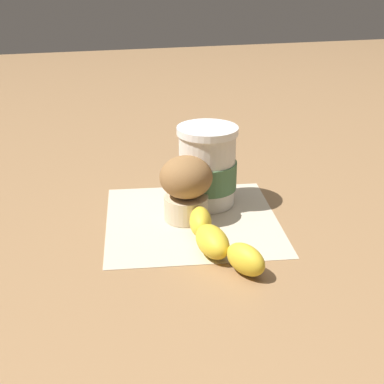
% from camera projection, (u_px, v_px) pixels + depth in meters
% --- Properties ---
extents(ground_plane, '(3.00, 3.00, 0.00)m').
position_uv_depth(ground_plane, '(192.00, 220.00, 0.74)').
color(ground_plane, '#936D47').
extents(paper_napkin, '(0.27, 0.27, 0.00)m').
position_uv_depth(paper_napkin, '(192.00, 220.00, 0.74)').
color(paper_napkin, beige).
rests_on(paper_napkin, ground_plane).
extents(coffee_cup, '(0.09, 0.09, 0.12)m').
position_uv_depth(coffee_cup, '(207.00, 168.00, 0.77)').
color(coffee_cup, silver).
rests_on(coffee_cup, paper_napkin).
extents(muffin, '(0.07, 0.07, 0.09)m').
position_uv_depth(muffin, '(186.00, 186.00, 0.73)').
color(muffin, beige).
rests_on(muffin, paper_napkin).
extents(banana, '(0.16, 0.07, 0.04)m').
position_uv_depth(banana, '(217.00, 240.00, 0.65)').
color(banana, gold).
rests_on(banana, paper_napkin).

